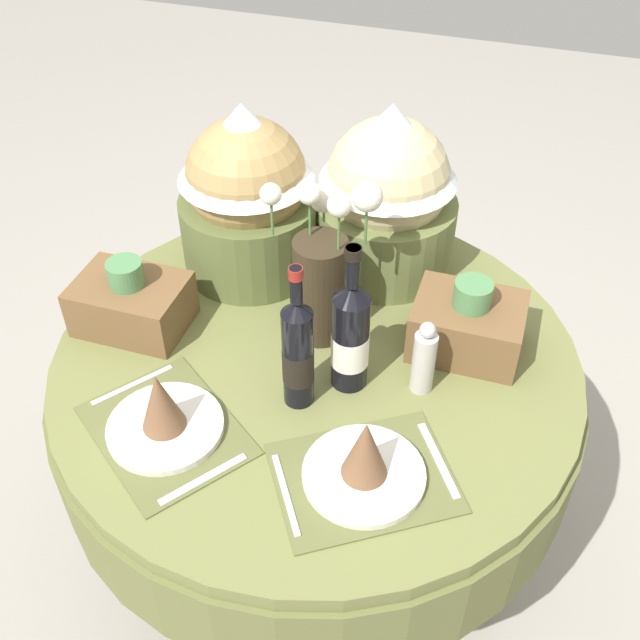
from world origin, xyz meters
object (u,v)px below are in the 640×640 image
wine_bottle_left (350,335)px  wine_bottle_centre (298,353)px  flower_vase (322,273)px  dining_table (316,399)px  place_setting_left (163,416)px  woven_basket_side_left (132,302)px  gift_tub_back_centre (388,187)px  place_setting_right (365,463)px  pepper_mill (424,359)px  gift_tub_back_left (247,187)px  woven_basket_side_right (468,324)px

wine_bottle_left → wine_bottle_centre: size_ratio=1.02×
flower_vase → dining_table: bearing=-81.6°
place_setting_left → wine_bottle_left: 0.42m
wine_bottle_left → woven_basket_side_left: size_ratio=1.43×
gift_tub_back_centre → woven_basket_side_left: (-0.50, -0.41, -0.16)m
flower_vase → woven_basket_side_left: size_ratio=1.61×
flower_vase → wine_bottle_left: bearing=-53.1°
place_setting_right → wine_bottle_centre: bearing=139.5°
dining_table → place_setting_right: place_setting_right is taller
wine_bottle_left → gift_tub_back_centre: bearing=94.5°
dining_table → pepper_mill: 0.34m
gift_tub_back_centre → pepper_mill: bearing=-65.3°
woven_basket_side_left → place_setting_right: bearing=-22.9°
flower_vase → wine_bottle_centre: size_ratio=1.15×
gift_tub_back_left → place_setting_right: bearing=-51.3°
pepper_mill → place_setting_right: bearing=-101.2°
wine_bottle_centre → place_setting_left: bearing=-143.7°
wine_bottle_centre → pepper_mill: wine_bottle_centre is taller
dining_table → woven_basket_side_left: size_ratio=4.85×
wine_bottle_centre → pepper_mill: bearing=24.9°
place_setting_left → wine_bottle_left: size_ratio=1.19×
woven_basket_side_right → dining_table: bearing=-157.7°
place_setting_left → place_setting_right: 0.42m
wine_bottle_left → gift_tub_back_left: size_ratio=0.80×
place_setting_right → pepper_mill: pepper_mill is taller
dining_table → wine_bottle_left: bearing=-30.8°
dining_table → woven_basket_side_right: (0.32, 0.13, 0.22)m
place_setting_right → woven_basket_side_left: bearing=157.1°
wine_bottle_left → wine_bottle_centre: wine_bottle_left is taller
flower_vase → gift_tub_back_left: size_ratio=0.90×
wine_bottle_centre → pepper_mill: size_ratio=1.90×
gift_tub_back_left → woven_basket_side_left: bearing=-120.6°
flower_vase → gift_tub_back_left: 0.32m
dining_table → woven_basket_side_right: woven_basket_side_right is taller
flower_vase → wine_bottle_left: size_ratio=1.13×
gift_tub_back_left → gift_tub_back_centre: gift_tub_back_left is taller
wine_bottle_left → gift_tub_back_left: (-0.36, 0.33, 0.10)m
place_setting_right → gift_tub_back_centre: size_ratio=0.96×
dining_table → woven_basket_side_left: 0.49m
woven_basket_side_left → woven_basket_side_right: (0.76, 0.16, 0.00)m
place_setting_left → wine_bottle_centre: bearing=36.3°
flower_vase → wine_bottle_centre: flower_vase is taller
wine_bottle_left → place_setting_left: bearing=-141.5°
gift_tub_back_centre → woven_basket_side_right: gift_tub_back_centre is taller
place_setting_right → gift_tub_back_centre: 0.72m
flower_vase → woven_basket_side_left: 0.46m
place_setting_right → pepper_mill: 0.28m
flower_vase → pepper_mill: bearing=-23.5°
wine_bottle_left → pepper_mill: wine_bottle_left is taller
place_setting_right → gift_tub_back_centre: gift_tub_back_centre is taller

